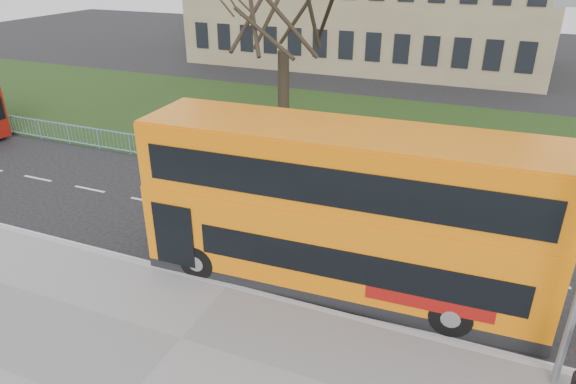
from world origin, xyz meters
name	(u,v)px	position (x,y,z in m)	size (l,w,h in m)	color
ground	(250,262)	(0.00, 0.00, 0.00)	(120.00, 120.00, 0.00)	black
kerb	(228,286)	(0.00, -1.55, 0.07)	(80.00, 0.20, 0.14)	#9D9C9F
grass_verge	(362,132)	(0.00, 14.30, 0.04)	(80.00, 15.40, 0.08)	#1E3312
guard_railing	(317,174)	(0.00, 6.60, 0.55)	(40.00, 0.12, 1.10)	#7BA9DC
bare_tree	(283,29)	(-3.00, 10.00, 6.05)	(8.35, 8.35, 11.93)	black
yellow_bus	(342,207)	(3.05, 0.06, 2.66)	(11.94, 3.30, 4.96)	orange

